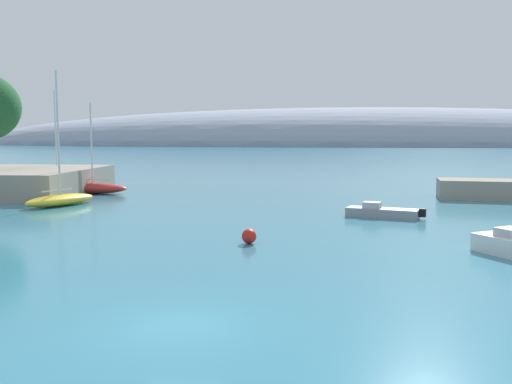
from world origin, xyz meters
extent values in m
plane|color=teal|center=(0.00, 0.00, 0.00)|extent=(600.00, 600.00, 0.00)
ellipsoid|color=#8E99AD|center=(26.40, 247.39, 0.00)|extent=(363.11, 89.02, 33.77)
ellipsoid|color=red|center=(-16.77, 35.78, 0.51)|extent=(6.82, 2.49, 1.01)
cylinder|color=silver|center=(-16.77, 35.78, 4.77)|extent=(0.16, 0.16, 7.51)
cube|color=silver|center=(-16.47, 35.76, 1.36)|extent=(3.01, 0.31, 0.10)
ellipsoid|color=yellow|center=(-15.88, 26.81, 0.45)|extent=(4.60, 6.59, 0.90)
cylinder|color=silver|center=(-15.88, 26.81, 5.74)|extent=(0.16, 0.16, 9.69)
cube|color=silver|center=(-16.01, 26.55, 1.25)|extent=(1.37, 2.61, 0.10)
ellipsoid|color=#1E6B70|center=(-22.92, 41.55, 0.46)|extent=(5.84, 2.02, 0.91)
cylinder|color=silver|center=(-22.92, 41.55, 5.52)|extent=(0.14, 0.14, 9.22)
cube|color=silver|center=(-22.66, 41.54, 1.26)|extent=(2.60, 0.20, 0.10)
cube|color=#B2B7C1|center=(13.39, 11.54, 1.07)|extent=(1.55, 1.49, 0.40)
cube|color=gray|center=(8.78, 22.94, 0.31)|extent=(5.05, 2.93, 0.63)
cube|color=black|center=(11.31, 22.10, 0.47)|extent=(0.53, 0.48, 0.56)
cube|color=#B2B7C1|center=(8.09, 23.17, 0.83)|extent=(1.38, 1.20, 0.40)
sphere|color=red|center=(0.70, 12.89, 0.39)|extent=(0.78, 0.78, 0.78)
camera|label=1|loc=(3.91, -16.28, 5.81)|focal=39.97mm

